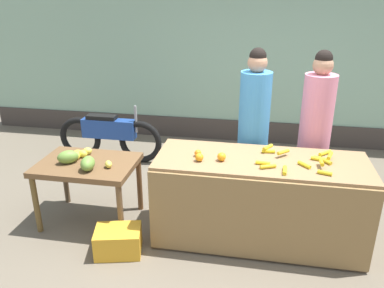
% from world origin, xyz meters
% --- Properties ---
extents(ground_plane, '(24.00, 24.00, 0.00)m').
position_xyz_m(ground_plane, '(0.00, 0.00, 0.00)').
color(ground_plane, '#665B4C').
extents(market_wall_back, '(9.19, 0.23, 3.12)m').
position_xyz_m(market_wall_back, '(0.00, 2.88, 1.53)').
color(market_wall_back, '#8CB299').
rests_on(market_wall_back, ground).
extents(fruit_stall_counter, '(2.06, 0.79, 0.89)m').
position_xyz_m(fruit_stall_counter, '(0.31, -0.01, 0.45)').
color(fruit_stall_counter, olive).
rests_on(fruit_stall_counter, ground).
extents(side_table_wooden, '(1.03, 0.73, 0.71)m').
position_xyz_m(side_table_wooden, '(-1.52, 0.00, 0.62)').
color(side_table_wooden, brown).
rests_on(side_table_wooden, ground).
extents(banana_bunch_pile, '(0.74, 0.62, 0.07)m').
position_xyz_m(banana_bunch_pile, '(0.67, 0.00, 0.92)').
color(banana_bunch_pile, yellow).
rests_on(banana_bunch_pile, fruit_stall_counter).
extents(orange_pile, '(0.32, 0.19, 0.08)m').
position_xyz_m(orange_pile, '(-0.20, -0.10, 0.93)').
color(orange_pile, orange).
rests_on(orange_pile, fruit_stall_counter).
extents(mango_papaya_pile, '(0.65, 0.55, 0.14)m').
position_xyz_m(mango_papaya_pile, '(-1.57, -0.05, 0.77)').
color(mango_papaya_pile, yellow).
rests_on(mango_papaya_pile, side_table_wooden).
extents(vendor_woman_blue_shirt, '(0.34, 0.34, 1.87)m').
position_xyz_m(vendor_woman_blue_shirt, '(0.20, 0.63, 0.94)').
color(vendor_woman_blue_shirt, '#33333D').
rests_on(vendor_woman_blue_shirt, ground).
extents(vendor_woman_pink_shirt, '(0.34, 0.34, 1.86)m').
position_xyz_m(vendor_woman_pink_shirt, '(0.86, 0.65, 0.94)').
color(vendor_woman_pink_shirt, '#33333D').
rests_on(vendor_woman_pink_shirt, ground).
extents(parked_motorcycle, '(1.60, 0.18, 0.88)m').
position_xyz_m(parked_motorcycle, '(-1.93, 1.61, 0.40)').
color(parked_motorcycle, black).
rests_on(parked_motorcycle, ground).
extents(produce_crate, '(0.50, 0.41, 0.26)m').
position_xyz_m(produce_crate, '(-1.02, -0.51, 0.13)').
color(produce_crate, gold).
rests_on(produce_crate, ground).
extents(produce_sack, '(0.40, 0.35, 0.46)m').
position_xyz_m(produce_sack, '(-0.76, 0.85, 0.23)').
color(produce_sack, maroon).
rests_on(produce_sack, ground).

